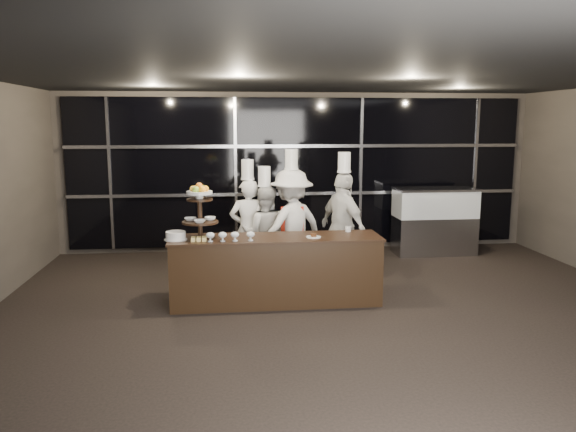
{
  "coord_description": "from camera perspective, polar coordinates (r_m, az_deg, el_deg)",
  "views": [
    {
      "loc": [
        -1.38,
        -5.65,
        2.43
      ],
      "look_at": [
        -0.53,
        2.01,
        1.15
      ],
      "focal_mm": 35.0,
      "sensor_mm": 36.0,
      "label": 1
    }
  ],
  "objects": [
    {
      "name": "small_plate",
      "position": [
        7.5,
        2.61,
        -2.08
      ],
      "size": [
        0.2,
        0.2,
        0.05
      ],
      "color": "white",
      "rests_on": "buffet_counter"
    },
    {
      "name": "compotes",
      "position": [
        7.28,
        -5.95,
        -1.93
      ],
      "size": [
        0.63,
        0.11,
        0.12
      ],
      "color": "silver",
      "rests_on": "buffet_counter"
    },
    {
      "name": "buffet_counter",
      "position": [
        7.65,
        -1.25,
        -5.46
      ],
      "size": [
        2.84,
        0.74,
        0.92
      ],
      "color": "black",
      "rests_on": "ground"
    },
    {
      "name": "chef_d",
      "position": [
        8.61,
        5.62,
        -1.07
      ],
      "size": [
        0.81,
        1.08,
        2.0
      ],
      "color": "white",
      "rests_on": "ground"
    },
    {
      "name": "display_case",
      "position": [
        10.82,
        14.66,
        -0.15
      ],
      "size": [
        1.5,
        0.65,
        1.24
      ],
      "color": "#A5A5AA",
      "rests_on": "ground"
    },
    {
      "name": "chef_b",
      "position": [
        8.65,
        -2.38,
        -1.71
      ],
      "size": [
        0.78,
        0.64,
        1.79
      ],
      "color": "silver",
      "rests_on": "ground"
    },
    {
      "name": "chef_cup",
      "position": [
        7.94,
        6.13,
        -1.34
      ],
      "size": [
        0.08,
        0.08,
        0.07
      ],
      "primitive_type": "cylinder",
      "color": "white",
      "rests_on": "buffet_counter"
    },
    {
      "name": "room",
      "position": [
        5.89,
        7.32,
        0.27
      ],
      "size": [
        10.0,
        10.0,
        10.0
      ],
      "color": "black",
      "rests_on": "ground"
    },
    {
      "name": "chef_a",
      "position": [
        8.74,
        -4.06,
        -1.19
      ],
      "size": [
        0.61,
        0.43,
        1.88
      ],
      "color": "white",
      "rests_on": "ground"
    },
    {
      "name": "display_stand",
      "position": [
        7.45,
        -8.96,
        0.89
      ],
      "size": [
        0.48,
        0.48,
        0.74
      ],
      "color": "black",
      "rests_on": "buffet_counter"
    },
    {
      "name": "window_wall",
      "position": [
        10.72,
        1.11,
        4.47
      ],
      "size": [
        8.6,
        0.1,
        2.8
      ],
      "color": "black",
      "rests_on": "ground"
    },
    {
      "name": "chef_c",
      "position": [
        8.51,
        0.34,
        -1.03
      ],
      "size": [
        1.3,
        1.13,
        2.05
      ],
      "color": "silver",
      "rests_on": "ground"
    },
    {
      "name": "pastry_squares",
      "position": [
        7.36,
        -9.05,
        -2.32
      ],
      "size": [
        0.2,
        0.13,
        0.05
      ],
      "color": "#FBDC7A",
      "rests_on": "buffet_counter"
    },
    {
      "name": "layer_cake",
      "position": [
        7.48,
        -11.34,
        -1.98
      ],
      "size": [
        0.3,
        0.3,
        0.11
      ],
      "color": "white",
      "rests_on": "buffet_counter"
    }
  ]
}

